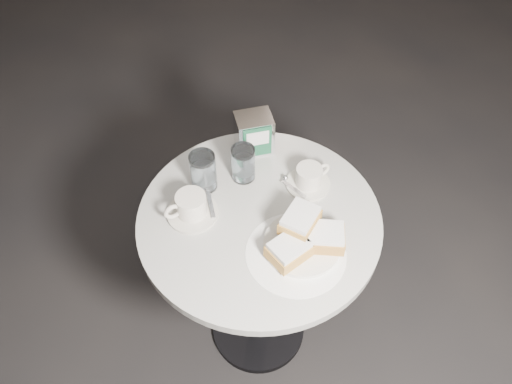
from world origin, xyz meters
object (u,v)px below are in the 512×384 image
object	(u,v)px
coffee_cup_right	(309,178)
water_glass_right	(243,164)
beignet_plate	(304,239)
coffee_cup_left	(191,207)
napkin_dispenser	(254,133)
cafe_table	(259,254)
water_glass_left	(203,172)

from	to	relation	value
coffee_cup_right	water_glass_right	distance (m)	0.20
beignet_plate	coffee_cup_left	distance (m)	0.33
beignet_plate	coffee_cup_left	world-z (taller)	beignet_plate
coffee_cup_left	napkin_dispenser	xyz separation A→B (m)	(0.28, 0.15, 0.03)
coffee_cup_left	water_glass_right	size ratio (longest dim) A/B	1.38
cafe_table	coffee_cup_left	bearing A→B (deg)	149.77
water_glass_right	beignet_plate	bearing A→B (deg)	-85.51
water_glass_right	napkin_dispenser	xyz separation A→B (m)	(0.08, 0.09, 0.01)
napkin_dispenser	cafe_table	bearing A→B (deg)	-100.57
napkin_dispenser	coffee_cup_left	bearing A→B (deg)	-137.40
water_glass_left	water_glass_right	bearing A→B (deg)	-10.94
cafe_table	water_glass_left	distance (m)	0.33
coffee_cup_right	coffee_cup_left	bearing A→B (deg)	168.14
coffee_cup_left	napkin_dispenser	distance (m)	0.32
water_glass_left	water_glass_right	world-z (taller)	water_glass_left
cafe_table	coffee_cup_right	bearing A→B (deg)	10.51
coffee_cup_right	napkin_dispenser	xyz separation A→B (m)	(-0.07, 0.21, 0.04)
coffee_cup_right	water_glass_right	world-z (taller)	water_glass_right
coffee_cup_right	napkin_dispenser	bearing A→B (deg)	106.58
coffee_cup_left	water_glass_left	size ratio (longest dim) A/B	1.29
coffee_cup_left	water_glass_right	xyz separation A→B (m)	(0.20, 0.06, 0.02)
cafe_table	water_glass_right	size ratio (longest dim) A/B	6.49
water_glass_left	napkin_dispenser	bearing A→B (deg)	18.55
cafe_table	coffee_cup_right	distance (m)	0.30
water_glass_left	napkin_dispenser	distance (m)	0.22
beignet_plate	water_glass_right	xyz separation A→B (m)	(-0.02, 0.30, 0.02)
cafe_table	beignet_plate	xyz separation A→B (m)	(0.05, -0.15, 0.24)
coffee_cup_right	water_glass_left	size ratio (longest dim) A/B	1.18
beignet_plate	coffee_cup_right	bearing A→B (deg)	54.14
beignet_plate	coffee_cup_right	size ratio (longest dim) A/B	1.64
napkin_dispenser	coffee_cup_right	bearing A→B (deg)	-57.22
coffee_cup_left	coffee_cup_right	size ratio (longest dim) A/B	1.09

